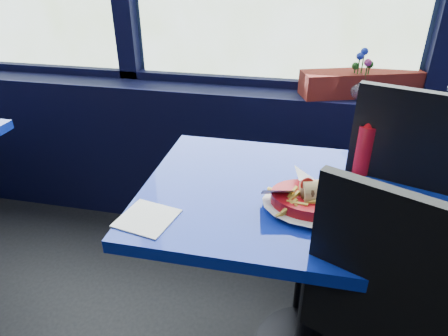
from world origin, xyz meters
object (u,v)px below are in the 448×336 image
flower_vase (360,84)px  near_table (326,243)px  food_basket (314,198)px  planter_box (361,83)px  soda_cup (428,161)px  ketchup_bottle (365,146)px  chair_near_back (388,199)px

flower_vase → near_table: bearing=-98.6°
flower_vase → food_basket: flower_vase is taller
near_table → food_basket: size_ratio=4.33×
planter_box → soda_cup: 0.73m
planter_box → flower_vase: flower_vase is taller
ketchup_bottle → soda_cup: bearing=0.8°
planter_box → soda_cup: (0.16, -0.71, -0.04)m
near_table → planter_box: planter_box is taller
chair_near_back → ketchup_bottle: (-0.13, -0.07, 0.24)m
chair_near_back → flower_vase: chair_near_back is taller
food_basket → soda_cup: size_ratio=1.04×
planter_box → food_basket: size_ratio=2.08×
ketchup_bottle → soda_cup: soda_cup is taller
planter_box → food_basket: bearing=-121.2°
near_table → planter_box: bearing=81.3°
chair_near_back → planter_box: bearing=-63.9°
food_basket → near_table: bearing=61.2°
food_basket → soda_cup: 0.44m
near_table → soda_cup: bearing=31.4°
planter_box → soda_cup: soda_cup is taller
flower_vase → soda_cup: 0.68m
chair_near_back → ketchup_bottle: chair_near_back is taller
planter_box → chair_near_back: bearing=-102.1°
ketchup_bottle → food_basket: bearing=-121.0°
chair_near_back → ketchup_bottle: bearing=48.3°
food_basket → ketchup_bottle: 0.31m
near_table → chair_near_back: 0.34m
flower_vase → soda_cup: flower_vase is taller
near_table → food_basket: food_basket is taller
planter_box → ketchup_bottle: (-0.04, -0.72, -0.01)m
near_table → ketchup_bottle: ketchup_bottle is taller
soda_cup → ketchup_bottle: bearing=-179.2°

